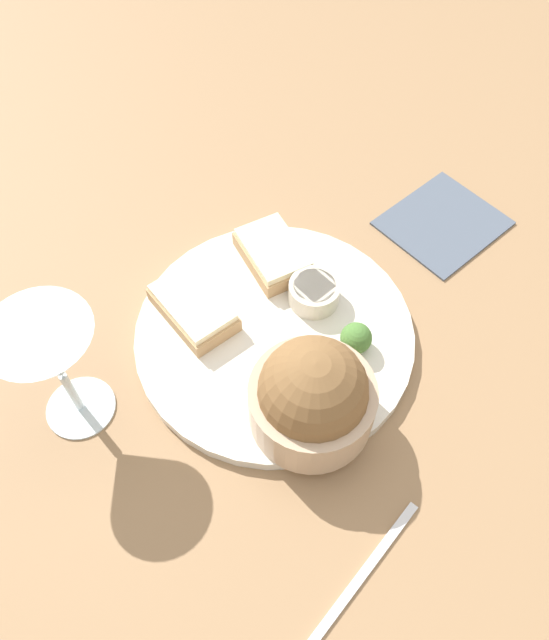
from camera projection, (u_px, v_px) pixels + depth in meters
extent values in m
plane|color=#93704C|center=(274.00, 338.00, 0.66)|extent=(4.00, 4.00, 0.00)
cylinder|color=silver|center=(274.00, 334.00, 0.65)|extent=(0.29, 0.29, 0.01)
cylinder|color=tan|center=(307.00, 405.00, 0.57)|extent=(0.12, 0.12, 0.05)
sphere|color=brown|center=(309.00, 392.00, 0.55)|extent=(0.10, 0.10, 0.10)
cylinder|color=beige|center=(314.00, 292.00, 0.66)|extent=(0.05, 0.05, 0.03)
cylinder|color=tan|center=(315.00, 287.00, 0.65)|extent=(0.04, 0.04, 0.01)
cube|color=tan|center=(194.00, 310.00, 0.65)|extent=(0.11, 0.08, 0.02)
cube|color=beige|center=(192.00, 302.00, 0.64)|extent=(0.10, 0.08, 0.01)
cube|color=tan|center=(273.00, 256.00, 0.69)|extent=(0.09, 0.07, 0.02)
cube|color=beige|center=(273.00, 248.00, 0.68)|extent=(0.09, 0.07, 0.01)
cylinder|color=silver|center=(81.00, 407.00, 0.61)|extent=(0.07, 0.07, 0.01)
cylinder|color=silver|center=(72.00, 392.00, 0.58)|extent=(0.01, 0.01, 0.06)
cone|color=silver|center=(50.00, 355.00, 0.53)|extent=(0.09, 0.09, 0.07)
sphere|color=#477533|center=(356.00, 338.00, 0.62)|extent=(0.03, 0.03, 0.03)
cube|color=#4C5666|center=(443.00, 222.00, 0.74)|extent=(0.15, 0.16, 0.01)
cube|color=silver|center=(350.00, 592.00, 0.51)|extent=(0.10, 0.17, 0.01)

